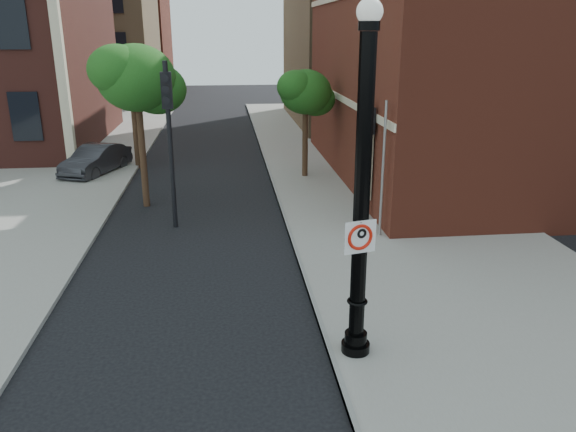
{
  "coord_description": "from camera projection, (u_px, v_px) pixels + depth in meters",
  "views": [
    {
      "loc": [
        0.12,
        -9.59,
        6.14
      ],
      "look_at": [
        1.43,
        2.0,
        2.3
      ],
      "focal_mm": 35.0,
      "sensor_mm": 36.0,
      "label": 1
    }
  ],
  "objects": [
    {
      "name": "street_tree_a",
      "position": [
        138.0,
        80.0,
        19.4
      ],
      "size": [
        3.2,
        2.89,
        5.77
      ],
      "color": "#332314",
      "rests_on": "ground"
    },
    {
      "name": "utility_pole",
      "position": [
        383.0,
        172.0,
        16.87
      ],
      "size": [
        0.09,
        0.09,
        4.25
      ],
      "primitive_type": "cylinder",
      "color": "#999999",
      "rests_on": "ground"
    },
    {
      "name": "no_parking_sign",
      "position": [
        360.0,
        237.0,
        10.19
      ],
      "size": [
        0.61,
        0.18,
        0.62
      ],
      "rotation": [
        0.0,
        0.0,
        0.23
      ],
      "color": "white",
      "rests_on": "ground"
    },
    {
      "name": "street_tree_c",
      "position": [
        306.0,
        93.0,
        23.59
      ],
      "size": [
        2.59,
        2.34,
        4.66
      ],
      "color": "#332314",
      "rests_on": "ground"
    },
    {
      "name": "bg_building_tan_a",
      "position": [
        83.0,
        33.0,
        49.34
      ],
      "size": [
        12.0,
        12.0,
        12.0
      ],
      "primitive_type": "cube",
      "color": "#92734F",
      "rests_on": "ground"
    },
    {
      "name": "lamppost",
      "position": [
        361.0,
        208.0,
        10.2
      ],
      "size": [
        0.56,
        0.56,
        6.67
      ],
      "color": "black",
      "rests_on": "ground"
    },
    {
      "name": "bg_building_tan_b",
      "position": [
        452.0,
        18.0,
        38.78
      ],
      "size": [
        22.0,
        14.0,
        14.0
      ],
      "primitive_type": "cube",
      "color": "#92734F",
      "rests_on": "ground"
    },
    {
      "name": "traffic_signal_right",
      "position": [
        370.0,
        141.0,
        18.23
      ],
      "size": [
        0.26,
        0.34,
        4.09
      ],
      "rotation": [
        0.0,
        0.0,
        0.03
      ],
      "color": "black",
      "rests_on": "ground"
    },
    {
      "name": "ground",
      "position": [
        227.0,
        362.0,
        10.96
      ],
      "size": [
        120.0,
        120.0,
        0.0
      ],
      "primitive_type": "plane",
      "color": "black",
      "rests_on": "ground"
    },
    {
      "name": "sidewalk_right",
      "position": [
        385.0,
        202.0,
        21.02
      ],
      "size": [
        8.0,
        60.0,
        0.12
      ],
      "primitive_type": "cube",
      "color": "gray",
      "rests_on": "ground"
    },
    {
      "name": "sidewalk_left",
      "position": [
        36.0,
        164.0,
        26.97
      ],
      "size": [
        10.0,
        50.0,
        0.12
      ],
      "primitive_type": "cube",
      "color": "gray",
      "rests_on": "ground"
    },
    {
      "name": "street_tree_b",
      "position": [
        132.0,
        81.0,
        25.42
      ],
      "size": [
        2.83,
        2.56,
        5.1
      ],
      "color": "#332314",
      "rests_on": "ground"
    },
    {
      "name": "bg_building_red",
      "position": [
        113.0,
        42.0,
        62.86
      ],
      "size": [
        12.0,
        12.0,
        10.0
      ],
      "primitive_type": "cube",
      "color": "maroon",
      "rests_on": "ground"
    },
    {
      "name": "parked_car",
      "position": [
        96.0,
        160.0,
        25.19
      ],
      "size": [
        2.72,
        4.23,
        1.32
      ],
      "primitive_type": "imported",
      "rotation": [
        0.0,
        0.0,
        -0.36
      ],
      "color": "#29292E",
      "rests_on": "ground"
    },
    {
      "name": "traffic_signal_left",
      "position": [
        168.0,
        118.0,
        17.41
      ],
      "size": [
        0.35,
        0.44,
        5.31
      ],
      "rotation": [
        0.0,
        0.0,
        0.05
      ],
      "color": "black",
      "rests_on": "ground"
    },
    {
      "name": "curb_edge",
      "position": [
        281.0,
        205.0,
        20.59
      ],
      "size": [
        0.1,
        60.0,
        0.14
      ],
      "primitive_type": "cube",
      "color": "gray",
      "rests_on": "ground"
    }
  ]
}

